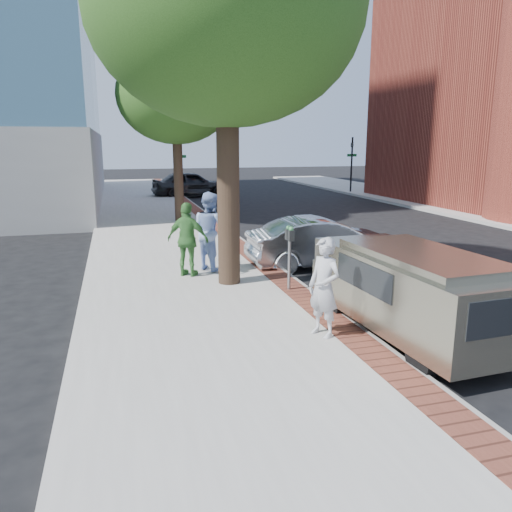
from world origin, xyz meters
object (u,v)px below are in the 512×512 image
object	(u,v)px
person_gray	(324,287)
person_green	(188,240)
parking_meter	(290,244)
person_officer	(210,231)
bg_car	(191,184)
van	(405,287)
sedan_silver	(323,242)

from	to	relation	value
person_gray	person_green	bearing A→B (deg)	174.57
parking_meter	person_green	xyz separation A→B (m)	(-2.02, 1.85, -0.13)
parking_meter	person_gray	xyz separation A→B (m)	(-0.35, -2.77, -0.19)
person_officer	bg_car	world-z (taller)	person_officer
parking_meter	bg_car	size ratio (longest dim) A/B	0.30
person_gray	person_officer	size ratio (longest dim) A/B	0.85
person_officer	parking_meter	bearing A→B (deg)	-178.79
parking_meter	bg_car	distance (m)	21.99
person_gray	person_green	xyz separation A→B (m)	(-1.67, 4.62, 0.06)
van	sedan_silver	bearing A→B (deg)	80.21
sedan_silver	van	world-z (taller)	van
person_officer	bg_car	bearing A→B (deg)	-35.21
van	person_officer	bearing A→B (deg)	113.52
sedan_silver	bg_car	size ratio (longest dim) A/B	0.87
person_green	van	distance (m)	5.65
parking_meter	person_green	bearing A→B (deg)	137.54
person_green	parking_meter	bearing A→B (deg)	170.40
parking_meter	person_green	world-z (taller)	person_green
sedan_silver	bg_car	xyz separation A→B (m)	(-0.81, 19.58, 0.14)
parking_meter	sedan_silver	world-z (taller)	parking_meter
parking_meter	bg_car	bearing A→B (deg)	87.33
parking_meter	sedan_silver	size ratio (longest dim) A/B	0.35
parking_meter	person_officer	distance (m)	2.75
person_gray	van	world-z (taller)	person_gray
person_gray	van	distance (m)	1.57
person_officer	person_green	bearing A→B (deg)	100.83
bg_car	person_officer	bearing A→B (deg)	166.00
person_green	van	xyz separation A→B (m)	(3.24, -4.63, -0.18)
parking_meter	person_gray	bearing A→B (deg)	-97.25
person_gray	person_officer	world-z (taller)	person_officer
parking_meter	person_gray	world-z (taller)	person_gray
bg_car	van	world-z (taller)	bg_car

